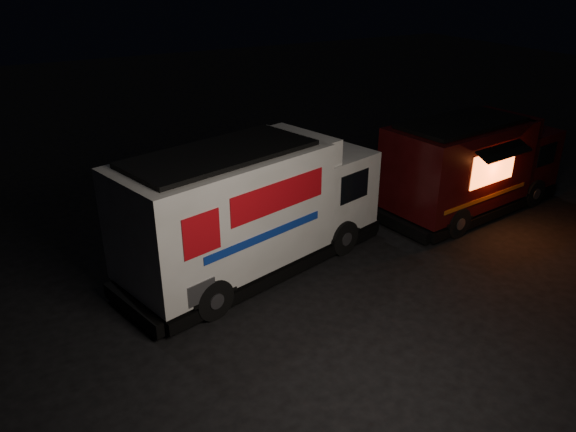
# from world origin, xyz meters

# --- Properties ---
(ground) EXTENTS (80.00, 80.00, 0.00)m
(ground) POSITION_xyz_m (0.00, 0.00, 0.00)
(ground) COLOR black
(ground) RESTS_ON ground
(white_truck) EXTENTS (8.10, 4.51, 3.48)m
(white_truck) POSITION_xyz_m (-0.10, 2.44, 1.74)
(white_truck) COLOR white
(white_truck) RESTS_ON ground
(red_truck) EXTENTS (6.99, 3.31, 3.13)m
(red_truck) POSITION_xyz_m (7.74, 2.44, 1.57)
(red_truck) COLOR #32090A
(red_truck) RESTS_ON ground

